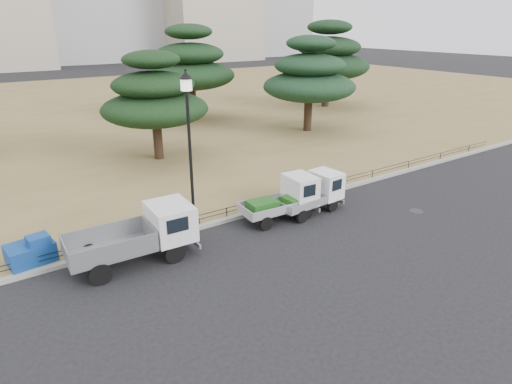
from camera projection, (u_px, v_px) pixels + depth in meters
ground at (284, 238)px, 16.72m from camera, size 220.00×220.00×0.00m
lawn at (88, 112)px, 40.36m from camera, size 120.00×56.00×0.15m
curb at (248, 214)px, 18.70m from camera, size 120.00×0.25×0.16m
truck_large at (140, 234)px, 14.81m from camera, size 4.35×1.84×1.88m
truck_kei_front at (284, 199)px, 18.22m from camera, size 3.40×1.61×1.77m
truck_kei_rear at (313, 193)px, 18.91m from camera, size 3.28×1.59×1.67m
street_lamp at (189, 125)px, 16.13m from camera, size 0.54×0.54×6.07m
pipe_fence at (246, 205)px, 18.68m from camera, size 38.00×0.04×0.40m
tarp_pile at (31, 252)px, 14.66m from camera, size 1.62×1.29×0.98m
manhole at (416, 211)px, 19.14m from camera, size 0.60×0.60×0.01m
pine_center_left at (154, 98)px, 24.84m from camera, size 6.23×6.23×6.33m
pine_center_right at (190, 66)px, 35.06m from camera, size 7.27×7.27×7.71m
pine_east_near at (310, 77)px, 31.55m from camera, size 6.89×6.89×6.96m
pine_east_far at (328, 58)px, 41.04m from camera, size 8.03×8.03×8.07m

